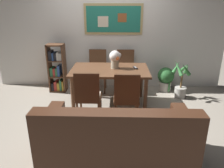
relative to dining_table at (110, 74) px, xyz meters
The scene contains 13 objects.
ground_plane 0.76m from the dining_table, 100.23° to the right, with size 12.00×12.00×0.00m, color gray.
wall_back_with_painting 1.28m from the dining_table, 93.82° to the left, with size 5.20×0.14×2.60m.
dining_table is the anchor object (origin of this frame).
dining_chair_near_right 0.86m from the dining_table, 70.11° to the right, with size 0.40×0.41×0.91m.
dining_chair_near_left 0.83m from the dining_table, 112.04° to the right, with size 0.40×0.41×0.91m.
dining_chair_far_left 0.84m from the dining_table, 111.41° to the left, with size 0.40×0.41×0.91m.
dining_chair_far_right 0.84m from the dining_table, 67.81° to the left, with size 0.40×0.41×0.91m.
leather_couch 1.72m from the dining_table, 84.83° to the right, with size 1.80×0.84×0.84m.
bookshelf 1.38m from the dining_table, 150.13° to the left, with size 0.36×0.28×1.06m.
potted_ivy 1.49m from the dining_table, 32.28° to the left, with size 0.36×0.36×0.53m.
potted_palm 1.53m from the dining_table, 14.51° to the left, with size 0.40×0.43×0.81m.
flower_vase 0.31m from the dining_table, 28.69° to the left, with size 0.22×0.21×0.33m.
tv_remote 0.49m from the dining_table, ahead, with size 0.09×0.16×0.02m.
Camera 1 is at (0.24, -3.51, 1.88)m, focal length 35.21 mm.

